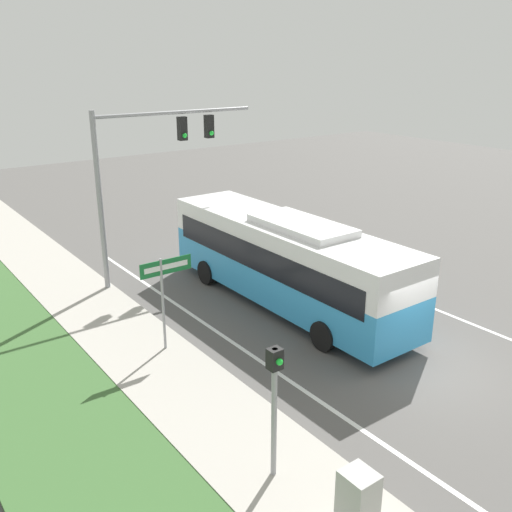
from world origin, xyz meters
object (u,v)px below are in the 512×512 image
(pedestrian_signal, at_px, (274,393))
(street_sign, at_px, (165,284))
(utility_cabinet, at_px, (358,501))
(signal_gantry, at_px, (148,159))
(bus, at_px, (286,257))

(pedestrian_signal, xyz_separation_m, street_sign, (0.87, 6.30, 0.07))
(pedestrian_signal, bearing_deg, street_sign, 82.14)
(pedestrian_signal, height_order, street_sign, pedestrian_signal)
(street_sign, xyz_separation_m, utility_cabinet, (-0.54, -8.38, -1.44))
(street_sign, bearing_deg, utility_cabinet, -93.66)
(signal_gantry, bearing_deg, bus, -62.51)
(signal_gantry, xyz_separation_m, pedestrian_signal, (-3.30, -11.95, -2.72))
(pedestrian_signal, relative_size, street_sign, 1.03)
(pedestrian_signal, distance_m, street_sign, 6.37)
(signal_gantry, relative_size, pedestrian_signal, 2.18)
(bus, relative_size, street_sign, 3.63)
(bus, xyz_separation_m, street_sign, (-5.06, -0.59, 0.38))
(street_sign, bearing_deg, signal_gantry, 66.74)
(signal_gantry, height_order, street_sign, signal_gantry)
(pedestrian_signal, bearing_deg, signal_gantry, 74.58)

